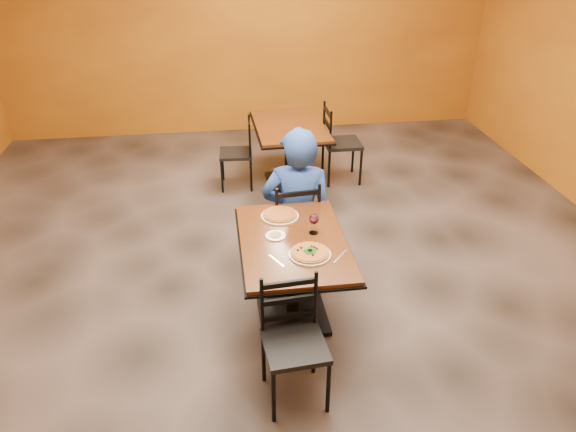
{
  "coord_description": "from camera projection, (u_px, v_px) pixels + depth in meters",
  "views": [
    {
      "loc": [
        -0.52,
        -3.97,
        2.93
      ],
      "look_at": [
        -0.01,
        -0.3,
        0.85
      ],
      "focal_mm": 33.86,
      "sensor_mm": 36.0,
      "label": 1
    }
  ],
  "objects": [
    {
      "name": "table_main",
      "position": [
        293.0,
        261.0,
        4.22
      ],
      "size": [
        0.83,
        1.23,
        0.75
      ],
      "color": "#562D0D",
      "rests_on": "floor"
    },
    {
      "name": "dip",
      "position": [
        276.0,
        235.0,
        4.17
      ],
      "size": [
        0.09,
        0.09,
        0.01
      ],
      "primitive_type": "cylinder",
      "color": "tan",
      "rests_on": "side_plate"
    },
    {
      "name": "wine_glass",
      "position": [
        314.0,
        223.0,
        4.17
      ],
      "size": [
        0.08,
        0.08,
        0.18
      ],
      "primitive_type": null,
      "color": "white",
      "rests_on": "table_main"
    },
    {
      "name": "chair_main_near",
      "position": [
        295.0,
        347.0,
        3.55
      ],
      "size": [
        0.43,
        0.43,
        0.89
      ],
      "primitive_type": null,
      "rotation": [
        0.0,
        0.0,
        0.08
      ],
      "color": "black",
      "rests_on": "floor"
    },
    {
      "name": "plate_far",
      "position": [
        280.0,
        216.0,
        4.44
      ],
      "size": [
        0.31,
        0.31,
        0.01
      ],
      "primitive_type": "cylinder",
      "color": "white",
      "rests_on": "table_main"
    },
    {
      "name": "table_second",
      "position": [
        290.0,
        140.0,
        6.46
      ],
      "size": [
        0.86,
        1.25,
        0.75
      ],
      "rotation": [
        0.0,
        0.0,
        0.03
      ],
      "color": "#562D0D",
      "rests_on": "floor"
    },
    {
      "name": "fork",
      "position": [
        276.0,
        261.0,
        3.88
      ],
      "size": [
        0.1,
        0.18,
        0.0
      ],
      "primitive_type": "cube",
      "rotation": [
        0.0,
        0.0,
        0.48
      ],
      "color": "silver",
      "rests_on": "table_main"
    },
    {
      "name": "chair_second_left",
      "position": [
        236.0,
        154.0,
        6.45
      ],
      "size": [
        0.4,
        0.4,
        0.84
      ],
      "primitive_type": null,
      "rotation": [
        0.0,
        0.0,
        -1.63
      ],
      "color": "black",
      "rests_on": "floor"
    },
    {
      "name": "diner",
      "position": [
        298.0,
        199.0,
        4.86
      ],
      "size": [
        0.73,
        0.56,
        1.36
      ],
      "primitive_type": "imported",
      "rotation": [
        0.0,
        0.0,
        2.94
      ],
      "color": "navy",
      "rests_on": "floor"
    },
    {
      "name": "plate_main",
      "position": [
        310.0,
        254.0,
        3.94
      ],
      "size": [
        0.31,
        0.31,
        0.01
      ],
      "primitive_type": "cylinder",
      "color": "white",
      "rests_on": "table_main"
    },
    {
      "name": "wall_back",
      "position": [
        247.0,
        28.0,
        7.64
      ],
      "size": [
        7.0,
        0.01,
        3.0
      ],
      "primitive_type": "cube",
      "color": "#BD6F15",
      "rests_on": "ground"
    },
    {
      "name": "pizza_far",
      "position": [
        280.0,
        214.0,
        4.43
      ],
      "size": [
        0.28,
        0.28,
        0.02
      ],
      "primitive_type": "cylinder",
      "color": "#BC8024",
      "rests_on": "plate_far"
    },
    {
      "name": "pizza_main",
      "position": [
        310.0,
        252.0,
        3.94
      ],
      "size": [
        0.28,
        0.28,
        0.02
      ],
      "primitive_type": "cylinder",
      "color": "#7C2E09",
      "rests_on": "plate_main"
    },
    {
      "name": "floor",
      "position": [
        285.0,
        281.0,
        4.92
      ],
      "size": [
        7.0,
        8.0,
        0.01
      ],
      "primitive_type": "cube",
      "color": "black",
      "rests_on": "ground"
    },
    {
      "name": "chair_main_far",
      "position": [
        293.0,
        223.0,
        4.94
      ],
      "size": [
        0.45,
        0.45,
        0.92
      ],
      "primitive_type": null,
      "rotation": [
        0.0,
        0.0,
        3.23
      ],
      "color": "black",
      "rests_on": "floor"
    },
    {
      "name": "side_plate",
      "position": [
        276.0,
        236.0,
        4.17
      ],
      "size": [
        0.16,
        0.16,
        0.01
      ],
      "primitive_type": "cylinder",
      "color": "white",
      "rests_on": "table_main"
    },
    {
      "name": "chair_second_right",
      "position": [
        342.0,
        144.0,
        6.57
      ],
      "size": [
        0.43,
        0.43,
        0.95
      ],
      "primitive_type": null,
      "rotation": [
        0.0,
        0.0,
        1.57
      ],
      "color": "black",
      "rests_on": "floor"
    },
    {
      "name": "knife",
      "position": [
        340.0,
        256.0,
        3.93
      ],
      "size": [
        0.15,
        0.17,
        0.0
      ],
      "primitive_type": "cube",
      "rotation": [
        0.0,
        0.0,
        -0.7
      ],
      "color": "silver",
      "rests_on": "table_main"
    }
  ]
}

